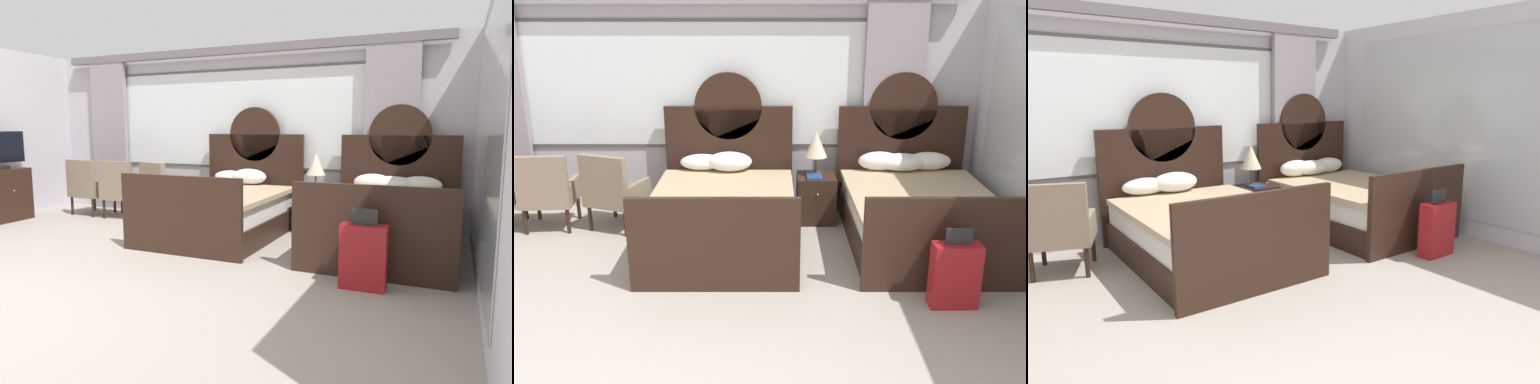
% 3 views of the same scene
% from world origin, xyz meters
% --- Properties ---
extents(wall_back_window, '(6.95, 0.22, 2.70)m').
position_xyz_m(wall_back_window, '(0.00, 4.26, 1.42)').
color(wall_back_window, silver).
rests_on(wall_back_window, ground_plane).
extents(wall_right_mirror, '(0.08, 4.86, 2.70)m').
position_xyz_m(wall_right_mirror, '(3.50, 1.86, 1.35)').
color(wall_right_mirror, silver).
rests_on(wall_right_mirror, ground_plane).
extents(bed_near_window, '(1.56, 2.18, 1.75)m').
position_xyz_m(bed_near_window, '(0.41, 3.11, 0.36)').
color(bed_near_window, black).
rests_on(bed_near_window, ground_plane).
extents(bed_near_mirror, '(1.56, 2.18, 1.75)m').
position_xyz_m(bed_near_mirror, '(2.54, 3.12, 0.36)').
color(bed_near_mirror, black).
rests_on(bed_near_mirror, ground_plane).
extents(nightstand_between_beds, '(0.46, 0.48, 0.57)m').
position_xyz_m(nightstand_between_beds, '(1.48, 3.77, 0.29)').
color(nightstand_between_beds, black).
rests_on(nightstand_between_beds, ground_plane).
extents(table_lamp_on_nightstand, '(0.27, 0.27, 0.53)m').
position_xyz_m(table_lamp_on_nightstand, '(1.47, 3.82, 0.94)').
color(table_lamp_on_nightstand, brown).
rests_on(table_lamp_on_nightstand, nightstand_between_beds).
extents(book_on_nightstand, '(0.18, 0.26, 0.03)m').
position_xyz_m(book_on_nightstand, '(1.45, 3.68, 0.59)').
color(book_on_nightstand, navy).
rests_on(book_on_nightstand, nightstand_between_beds).
extents(armchair_by_window_left, '(0.74, 0.74, 0.93)m').
position_xyz_m(armchair_by_window_left, '(-0.89, 3.50, 0.47)').
color(armchair_by_window_left, '#84705B').
rests_on(armchair_by_window_left, ground_plane).
extents(suitcase_on_floor, '(0.42, 0.18, 0.74)m').
position_xyz_m(suitcase_on_floor, '(2.53, 1.71, 0.30)').
color(suitcase_on_floor, maroon).
rests_on(suitcase_on_floor, ground_plane).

